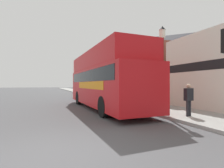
{
  "coord_description": "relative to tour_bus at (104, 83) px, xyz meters",
  "views": [
    {
      "loc": [
        -0.02,
        -4.32,
        1.7
      ],
      "look_at": [
        4.98,
        8.46,
        1.71
      ],
      "focal_mm": 28.0,
      "sensor_mm": 36.0,
      "label": 1
    }
  ],
  "objects": [
    {
      "name": "ground_plane",
      "position": [
        -3.88,
        13.73,
        -1.77
      ],
      "size": [
        144.0,
        144.0,
        0.0
      ],
      "primitive_type": "plane",
      "color": "#4C4C4F"
    },
    {
      "name": "sidewalk",
      "position": [
        3.3,
        10.73,
        -1.7
      ],
      "size": [
        3.31,
        108.0,
        0.14
      ],
      "color": "#999993",
      "rests_on": "ground_plane"
    },
    {
      "name": "brick_terrace_rear",
      "position": [
        7.96,
        10.57,
        2.3
      ],
      "size": [
        6.0,
        19.8,
        8.14
      ],
      "color": "brown",
      "rests_on": "ground_plane"
    },
    {
      "name": "tour_bus",
      "position": [
        0.0,
        0.0,
        0.0
      ],
      "size": [
        2.7,
        10.42,
        3.88
      ],
      "rotation": [
        0.0,
        0.0,
        0.02
      ],
      "color": "red",
      "rests_on": "ground_plane"
    },
    {
      "name": "parked_car_ahead_of_bus",
      "position": [
        0.5,
        8.11,
        -1.04
      ],
      "size": [
        2.0,
        4.26,
        1.58
      ],
      "rotation": [
        0.0,
        0.0,
        -0.05
      ],
      "color": "navy",
      "rests_on": "ground_plane"
    },
    {
      "name": "pedestrian_second",
      "position": [
        2.65,
        -5.07,
        -0.69
      ],
      "size": [
        0.41,
        0.23,
        1.57
      ],
      "color": "#232328",
      "rests_on": "sidewalk"
    },
    {
      "name": "pedestrian_third",
      "position": [
        3.27,
        -1.36,
        -0.61
      ],
      "size": [
        0.44,
        0.24,
        1.69
      ],
      "color": "#232328",
      "rests_on": "sidewalk"
    },
    {
      "name": "lamp_post_nearest",
      "position": [
        2.07,
        -3.8,
        1.62
      ],
      "size": [
        0.35,
        0.35,
        4.72
      ],
      "color": "black",
      "rests_on": "sidewalk"
    },
    {
      "name": "lamp_post_second",
      "position": [
        2.1,
        4.79,
        1.62
      ],
      "size": [
        0.35,
        0.35,
        4.71
      ],
      "color": "black",
      "rests_on": "sidewalk"
    },
    {
      "name": "lamp_post_third",
      "position": [
        2.23,
        13.38,
        1.85
      ],
      "size": [
        0.35,
        0.35,
        5.09
      ],
      "color": "black",
      "rests_on": "sidewalk"
    }
  ]
}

